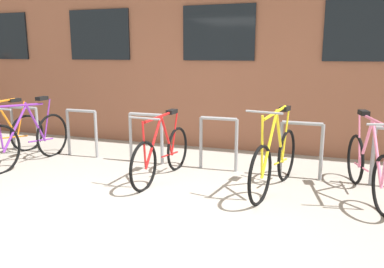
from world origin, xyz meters
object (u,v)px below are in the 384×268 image
object	(u,v)px
bicycle_purple	(28,139)
bicycle_yellow	(275,160)
bicycle_orange	(0,135)
bicycle_red	(162,153)
bicycle_pink	(368,166)

from	to	relation	value
bicycle_purple	bicycle_yellow	distance (m)	3.85
bicycle_purple	bicycle_orange	distance (m)	0.80
bicycle_yellow	bicycle_red	bearing A→B (deg)	-178.67
bicycle_yellow	bicycle_orange	bearing A→B (deg)	177.94
bicycle_yellow	bicycle_red	distance (m)	1.55
bicycle_pink	bicycle_red	bearing A→B (deg)	-175.83
bicycle_yellow	bicycle_pink	size ratio (longest dim) A/B	1.01
bicycle_red	bicycle_pink	bearing A→B (deg)	4.17
bicycle_yellow	bicycle_pink	distance (m)	1.12
bicycle_purple	bicycle_red	size ratio (longest dim) A/B	1.09
bicycle_purple	bicycle_orange	size ratio (longest dim) A/B	1.11
bicycle_purple	bicycle_orange	xyz separation A→B (m)	(-0.77, 0.20, -0.03)
bicycle_yellow	bicycle_orange	world-z (taller)	bicycle_yellow
bicycle_purple	bicycle_pink	bearing A→B (deg)	2.24
bicycle_pink	bicycle_red	distance (m)	2.67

